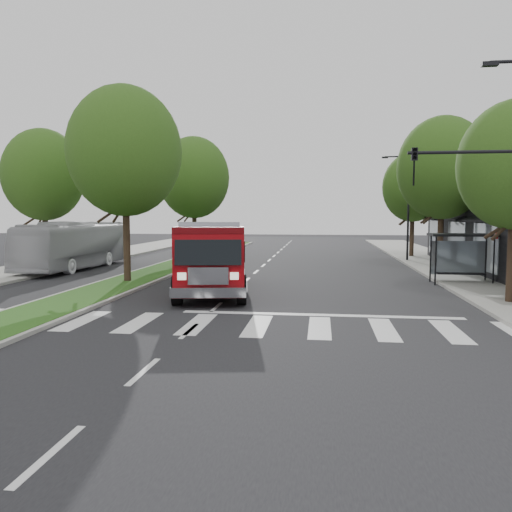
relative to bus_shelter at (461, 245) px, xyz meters
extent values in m
plane|color=black|center=(-11.20, -8.15, -2.04)|extent=(140.00, 140.00, 0.00)
cube|color=gray|center=(1.30, 1.85, -1.96)|extent=(5.00, 80.00, 0.15)
cube|color=gray|center=(-25.70, 1.85, -1.96)|extent=(5.00, 80.00, 0.15)
cube|color=gray|center=(-17.20, 9.85, -1.97)|extent=(3.00, 50.00, 0.14)
cube|color=#194012|center=(-17.20, 9.85, -1.89)|extent=(2.60, 49.50, 0.02)
cylinder|color=black|center=(-1.40, -0.75, -0.79)|extent=(0.08, 0.08, 2.50)
cylinder|color=black|center=(1.40, -0.75, -0.79)|extent=(0.08, 0.08, 2.50)
cylinder|color=black|center=(-1.40, 0.45, -0.79)|extent=(0.08, 0.08, 2.50)
cylinder|color=black|center=(1.40, 0.45, -0.79)|extent=(0.08, 0.08, 2.50)
cube|color=black|center=(0.00, -0.15, 0.51)|extent=(3.20, 1.60, 0.12)
cube|color=#8C99A5|center=(0.00, 0.55, -0.74)|extent=(2.80, 0.04, 1.80)
cube|color=black|center=(0.00, -0.15, -1.49)|extent=(2.40, 0.40, 0.08)
cylinder|color=black|center=(0.30, -6.15, -0.17)|extent=(0.36, 0.36, 3.74)
cylinder|color=black|center=(0.30, 5.85, 0.16)|extent=(0.36, 0.36, 4.40)
ellipsoid|color=#1C3B10|center=(0.30, 5.85, 4.46)|extent=(5.60, 5.60, 6.44)
cylinder|color=black|center=(0.30, 15.85, -0.06)|extent=(0.36, 0.36, 3.96)
ellipsoid|color=#1C3B10|center=(0.30, 15.85, 3.81)|extent=(5.00, 5.00, 5.75)
cylinder|color=black|center=(-17.20, -2.15, 0.27)|extent=(0.36, 0.36, 4.62)
ellipsoid|color=#1C3B10|center=(-17.20, -2.15, 4.79)|extent=(5.80, 5.80, 6.67)
cylinder|color=black|center=(-17.20, 11.85, 0.16)|extent=(0.36, 0.36, 4.40)
ellipsoid|color=#1C3B10|center=(-17.20, 11.85, 4.46)|extent=(5.60, 5.60, 6.44)
cylinder|color=black|center=(-25.20, 3.85, 0.05)|extent=(0.36, 0.36, 4.18)
ellipsoid|color=#1C3B10|center=(-25.20, 3.85, 4.14)|extent=(5.20, 5.20, 5.98)
cube|color=black|center=(-2.50, -11.65, 5.81)|extent=(0.45, 0.20, 0.12)
cylinder|color=black|center=(-2.70, -11.65, 3.36)|extent=(4.00, 0.10, 0.10)
imported|color=black|center=(-4.50, -11.65, 2.96)|extent=(0.18, 0.22, 1.10)
cylinder|color=black|center=(-0.70, 11.85, 1.96)|extent=(0.16, 0.16, 8.00)
cylinder|color=black|center=(-1.60, 11.85, 5.86)|extent=(1.80, 0.10, 0.10)
cube|color=black|center=(-2.50, 11.85, 5.81)|extent=(0.45, 0.20, 0.12)
cube|color=#510407|center=(-12.22, -3.99, -1.49)|extent=(4.32, 9.60, 0.28)
cube|color=maroon|center=(-12.37, -3.12, -0.33)|extent=(3.94, 7.43, 2.21)
cube|color=maroon|center=(-11.63, -7.36, -0.33)|extent=(3.06, 2.43, 2.32)
cube|color=#B2B2B7|center=(-12.37, -3.12, 0.83)|extent=(3.94, 7.43, 0.13)
cylinder|color=#B2B2B7|center=(-13.35, -3.29, 1.05)|extent=(1.25, 6.54, 0.11)
cylinder|color=#B2B2B7|center=(-11.39, -2.95, 1.05)|extent=(1.25, 6.54, 0.11)
cube|color=silver|center=(-11.41, -8.61, -1.38)|extent=(2.89, 0.88, 0.39)
cube|color=#8C99A5|center=(-11.63, -7.36, 1.16)|extent=(2.46, 0.80, 0.20)
cylinder|color=black|center=(-12.82, -7.90, -1.43)|extent=(0.59, 1.26, 1.21)
cylinder|color=black|center=(-10.32, -7.46, -1.43)|extent=(0.59, 1.26, 1.21)
cylinder|color=black|center=(-13.62, -3.34, -1.43)|extent=(0.59, 1.26, 1.21)
cylinder|color=black|center=(-11.12, -2.90, -1.43)|extent=(0.59, 1.26, 1.21)
cylinder|color=black|center=(-14.08, -0.73, -1.43)|extent=(0.59, 1.26, 1.21)
cylinder|color=black|center=(-11.58, -0.29, -1.43)|extent=(0.59, 1.26, 1.21)
imported|color=#B0B0B5|center=(-23.20, 4.10, -0.47)|extent=(2.78, 11.28, 3.13)
camera|label=1|loc=(-7.19, -26.90, 1.57)|focal=35.00mm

